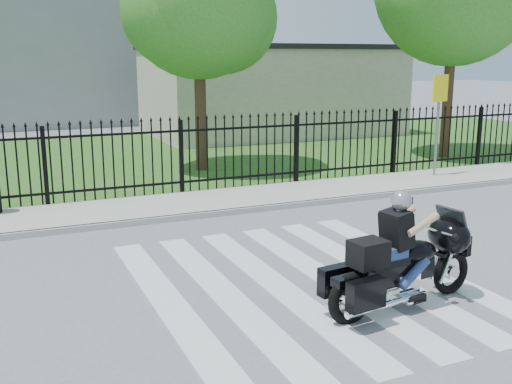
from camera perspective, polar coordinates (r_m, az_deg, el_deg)
name	(u,v)px	position (r m, az deg, el deg)	size (l,w,h in m)	color
ground	(303,282)	(8.84, 4.54, -8.59)	(120.00, 120.00, 0.00)	slate
crosswalk	(303,282)	(8.83, 4.54, -8.55)	(5.00, 5.50, 0.01)	silver
sidewalk	(196,203)	(13.23, -5.77, -1.09)	(40.00, 2.00, 0.12)	#ADAAA3
curb	(211,214)	(12.31, -4.31, -2.11)	(40.00, 0.12, 0.12)	#ADAAA3
grass_strip	(128,158)	(19.88, -12.09, 3.21)	(40.00, 12.00, 0.02)	#27541C
iron_fence	(181,159)	(13.99, -7.13, 3.16)	(26.00, 0.04, 1.80)	black
tree_mid	(198,2)	(17.18, -5.51, 17.55)	(4.20, 4.20, 6.78)	#382316
building_low	(271,92)	(25.72, 1.42, 9.49)	(10.00, 6.00, 3.50)	beige
building_low_roof	(271,47)	(25.68, 1.44, 13.62)	(10.20, 6.20, 0.20)	black
motorcycle_rider	(401,260)	(7.96, 13.63, -6.28)	(2.44, 0.97, 1.62)	black
traffic_sign	(439,104)	(16.47, 17.04, 8.01)	(0.57, 0.16, 2.64)	gray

